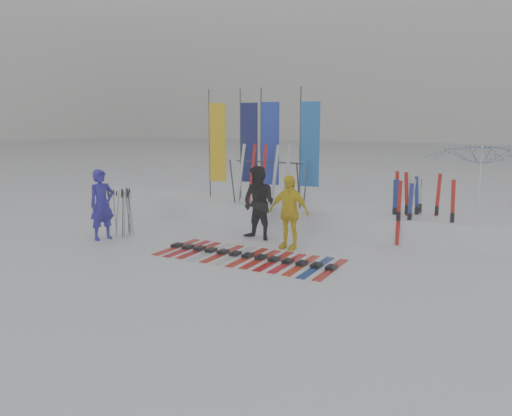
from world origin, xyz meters
The scene contains 11 objects.
ground centered at (0.00, 0.00, 0.00)m, with size 120.00×120.00×0.00m, color white.
snow_bank centered at (0.00, 4.60, 0.30)m, with size 14.00×1.60×0.60m, color white.
person_blue centered at (-3.70, 0.89, 0.86)m, with size 0.63×0.41×1.73m, color #211B9F.
person_black centered at (-0.32, 2.71, 0.91)m, with size 0.88×0.69×1.81m, color black.
person_yellow centered at (0.69, 2.25, 0.85)m, with size 0.99×0.41×1.69m, color yellow.
tent_canopy centered at (4.41, 4.96, 1.22)m, with size 2.66×2.71×2.44m, color white.
ski_row centered at (0.25, 1.12, 0.04)m, with size 3.93×1.70×0.07m.
pole_cluster centered at (-3.47, 1.33, 0.60)m, with size 0.72×0.67×1.25m.
feather_flags centered at (-1.39, 4.78, 2.24)m, with size 3.47×0.29×3.20m.
ski_rack centered at (-0.81, 4.20, 1.38)m, with size 2.04×0.80×1.23m.
upright_skis centered at (3.02, 4.42, 0.78)m, with size 1.50×1.03×1.68m.
Camera 1 is at (5.31, -7.90, 2.90)m, focal length 35.00 mm.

